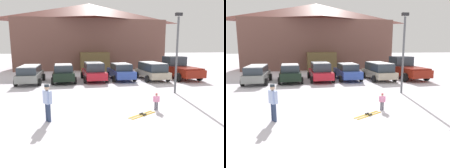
# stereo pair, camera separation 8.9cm
# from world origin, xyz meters

# --- Properties ---
(ski_lodge) EXTENTS (21.16, 12.40, 9.26)m
(ski_lodge) POSITION_xyz_m (1.09, 28.74, 4.69)
(ski_lodge) COLOR brown
(ski_lodge) RESTS_ON ground
(parked_grey_wagon) EXTENTS (2.15, 4.46, 1.57)m
(parked_grey_wagon) POSITION_xyz_m (-5.00, 15.01, 0.85)
(parked_grey_wagon) COLOR gray
(parked_grey_wagon) RESTS_ON ground
(parked_black_sedan) EXTENTS (2.32, 4.20, 1.63)m
(parked_black_sedan) POSITION_xyz_m (-2.15, 15.15, 0.83)
(parked_black_sedan) COLOR black
(parked_black_sedan) RESTS_ON ground
(parked_red_sedan) EXTENTS (2.37, 4.89, 1.75)m
(parked_red_sedan) POSITION_xyz_m (0.60, 15.56, 0.87)
(parked_red_sedan) COLOR red
(parked_red_sedan) RESTS_ON ground
(parked_blue_hatchback) EXTENTS (2.35, 4.57, 1.61)m
(parked_blue_hatchback) POSITION_xyz_m (3.19, 15.56, 0.82)
(parked_blue_hatchback) COLOR #2E4AA7
(parked_blue_hatchback) RESTS_ON ground
(parked_beige_suv) EXTENTS (2.46, 4.57, 1.68)m
(parked_beige_suv) POSITION_xyz_m (6.17, 15.09, 0.91)
(parked_beige_suv) COLOR #B4A88F
(parked_beige_suv) RESTS_ON ground
(pickup_truck) EXTENTS (2.83, 5.74, 2.15)m
(pickup_truck) POSITION_xyz_m (9.16, 15.67, 0.99)
(pickup_truck) COLOR maroon
(pickup_truck) RESTS_ON ground
(skier_child_in_pink_snowsuit) EXTENTS (0.32, 0.18, 0.89)m
(skier_child_in_pink_snowsuit) POSITION_xyz_m (3.00, 5.55, 0.50)
(skier_child_in_pink_snowsuit) COLOR #3B3849
(skier_child_in_pink_snowsuit) RESTS_ON ground
(skier_adult_in_blue_parka) EXTENTS (0.42, 0.54, 1.67)m
(skier_adult_in_blue_parka) POSITION_xyz_m (-2.33, 4.75, 0.94)
(skier_adult_in_blue_parka) COLOR navy
(skier_adult_in_blue_parka) RESTS_ON ground
(pair_of_skis) EXTENTS (1.58, 1.14, 0.08)m
(pair_of_skis) POSITION_xyz_m (2.05, 4.89, 0.02)
(pair_of_skis) COLOR gold
(pair_of_skis) RESTS_ON ground
(lamp_post) EXTENTS (0.44, 0.24, 5.44)m
(lamp_post) POSITION_xyz_m (5.80, 9.26, 3.07)
(lamp_post) COLOR #515459
(lamp_post) RESTS_ON ground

